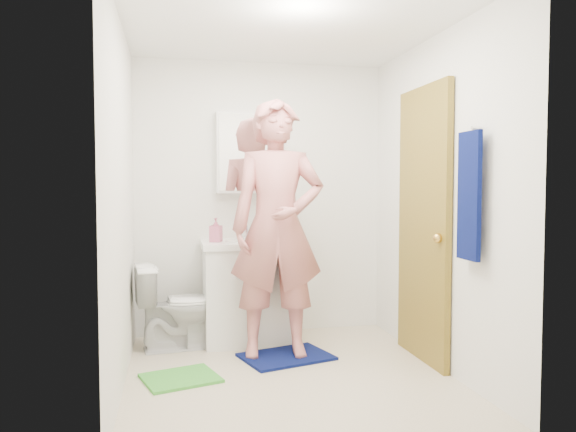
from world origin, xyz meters
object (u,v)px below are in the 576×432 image
at_px(toilet, 179,306).
at_px(medicine_cabinet, 245,153).
at_px(man, 277,228).
at_px(vanity_cabinet, 249,294).
at_px(towel, 469,196).
at_px(soap_dispenser, 216,230).
at_px(toothbrush_cup, 266,234).

bearing_deg(toilet, medicine_cabinet, -67.05).
bearing_deg(man, toilet, 157.24).
xyz_separation_m(toilet, man, (0.73, -0.38, 0.65)).
bearing_deg(man, vanity_cabinet, 111.74).
distance_m(towel, soap_dispenser, 2.08).
relative_size(medicine_cabinet, man, 0.36).
xyz_separation_m(soap_dispenser, man, (0.43, -0.47, 0.04)).
bearing_deg(vanity_cabinet, toilet, -168.80).
bearing_deg(toothbrush_cup, vanity_cabinet, -143.85).
distance_m(medicine_cabinet, towel, 2.11).
distance_m(medicine_cabinet, toilet, 1.42).
bearing_deg(soap_dispenser, toothbrush_cup, 19.06).
distance_m(vanity_cabinet, man, 0.79).
height_order(soap_dispenser, toothbrush_cup, soap_dispenser).
bearing_deg(toilet, man, -124.80).
bearing_deg(toothbrush_cup, medicine_cabinet, 150.02).
bearing_deg(vanity_cabinet, toothbrush_cup, 36.15).
xyz_separation_m(towel, toilet, (-1.76, 1.37, -0.91)).
distance_m(vanity_cabinet, toothbrush_cup, 0.54).
relative_size(medicine_cabinet, toothbrush_cup, 5.93).
height_order(toilet, soap_dispenser, soap_dispenser).
bearing_deg(man, soap_dispenser, 137.30).
bearing_deg(toothbrush_cup, soap_dispenser, -160.94).
bearing_deg(towel, soap_dispenser, 135.02).
bearing_deg(toilet, soap_dispenser, -81.65).
height_order(vanity_cabinet, soap_dispenser, soap_dispenser).
distance_m(vanity_cabinet, medicine_cabinet, 1.22).
height_order(towel, toothbrush_cup, towel).
relative_size(toilet, soap_dispenser, 3.47).
bearing_deg(medicine_cabinet, vanity_cabinet, -90.00).
bearing_deg(medicine_cabinet, towel, -55.39).
xyz_separation_m(towel, soap_dispenser, (-1.46, 1.46, -0.30)).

